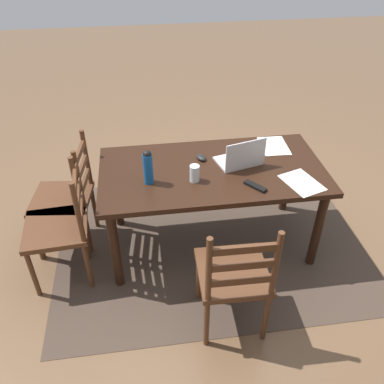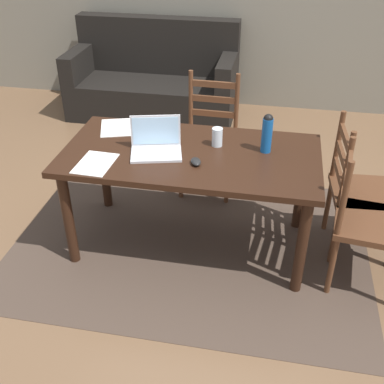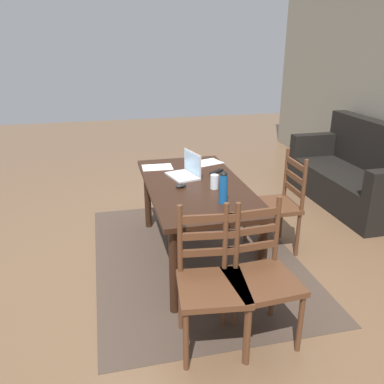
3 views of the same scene
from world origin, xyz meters
TOP-DOWN VIEW (x-y plane):
  - ground_plane at (0.00, 0.00)m, footprint 14.00×14.00m
  - area_rug at (0.00, 0.00)m, footprint 2.50×1.84m
  - dining_table at (0.00, 0.00)m, footprint 1.66×0.85m
  - chair_right_near at (1.12, -0.16)m, footprint 0.49×0.49m
  - chair_far_head at (0.00, 0.80)m, footprint 0.45×0.45m
  - chair_right_far at (1.12, 0.17)m, footprint 0.47×0.47m
  - laptop at (-0.22, -0.03)m, footprint 0.36×0.29m
  - water_bottle at (0.47, 0.10)m, footprint 0.07×0.07m
  - drinking_glass at (0.15, 0.13)m, footprint 0.07×0.07m
  - computer_mouse at (0.06, -0.14)m, footprint 0.09×0.11m
  - tv_remote at (-0.25, 0.27)m, footprint 0.14×0.16m
  - paper_stack_left at (-0.55, -0.26)m, footprint 0.22×0.30m
  - paper_stack_right at (-0.59, 0.26)m, footprint 0.29×0.35m

SIDE VIEW (x-z plane):
  - ground_plane at x=0.00m, z-range 0.00..0.00m
  - area_rug at x=0.00m, z-range 0.00..0.01m
  - chair_right_near at x=1.12m, z-range -0.01..0.94m
  - chair_far_head at x=0.00m, z-range -0.01..0.94m
  - chair_right_far at x=1.12m, z-range -0.01..0.94m
  - dining_table at x=0.00m, z-range 0.28..1.01m
  - paper_stack_left at x=-0.55m, z-range 0.74..0.74m
  - paper_stack_right at x=-0.59m, z-range 0.74..0.74m
  - tv_remote at x=-0.25m, z-range 0.74..0.76m
  - computer_mouse at x=0.06m, z-range 0.74..0.77m
  - laptop at x=-0.22m, z-range 0.68..0.91m
  - drinking_glass at x=0.15m, z-range 0.74..0.86m
  - water_bottle at x=0.47m, z-range 0.74..1.00m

